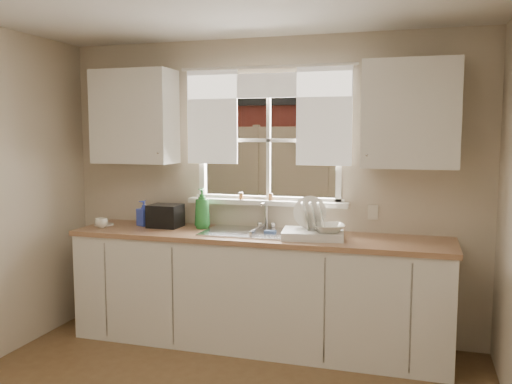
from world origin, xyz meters
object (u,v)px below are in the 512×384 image
(black_appliance, at_px, (165,216))
(soap_bottle_a, at_px, (202,208))
(cup, at_px, (101,223))
(dish_rack, at_px, (313,230))

(black_appliance, bearing_deg, soap_bottle_a, 5.48)
(soap_bottle_a, relative_size, black_appliance, 1.30)
(cup, xyz_separation_m, black_appliance, (0.50, 0.20, 0.05))
(dish_rack, bearing_deg, soap_bottle_a, 171.34)
(cup, bearing_deg, dish_rack, 18.85)
(black_appliance, bearing_deg, cup, -158.22)
(cup, relative_size, black_appliance, 0.40)
(dish_rack, bearing_deg, black_appliance, 174.88)
(dish_rack, distance_m, black_appliance, 1.31)
(soap_bottle_a, distance_m, black_appliance, 0.34)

